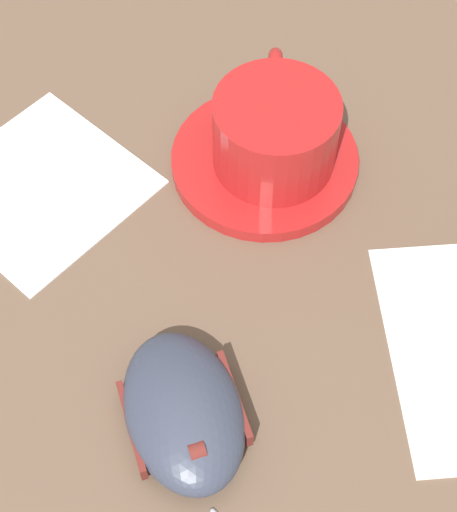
% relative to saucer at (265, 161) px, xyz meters
% --- Properties ---
extents(ground_plane, '(3.00, 3.00, 0.00)m').
position_rel_saucer_xyz_m(ground_plane, '(0.09, 0.02, -0.01)').
color(ground_plane, brown).
extents(saucer, '(0.13, 0.13, 0.01)m').
position_rel_saucer_xyz_m(saucer, '(0.00, 0.00, 0.00)').
color(saucer, maroon).
rests_on(saucer, ground).
extents(coffee_cup, '(0.11, 0.09, 0.06)m').
position_rel_saucer_xyz_m(coffee_cup, '(0.00, 0.01, 0.03)').
color(coffee_cup, maroon).
rests_on(coffee_cup, saucer).
extents(computer_mouse, '(0.10, 0.07, 0.03)m').
position_rel_saucer_xyz_m(computer_mouse, '(0.16, -0.11, 0.01)').
color(computer_mouse, '#2D3342').
rests_on(computer_mouse, ground).
extents(napkin_spare, '(0.17, 0.17, 0.00)m').
position_rel_saucer_xyz_m(napkin_spare, '(-0.03, -0.16, -0.00)').
color(napkin_spare, white).
rests_on(napkin_spare, ground).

